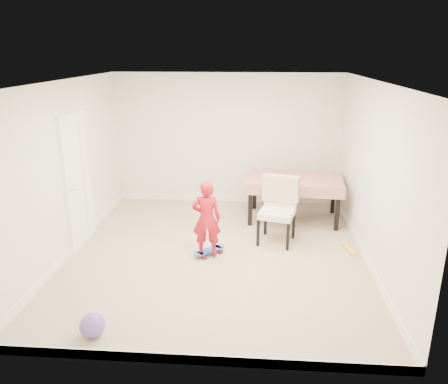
# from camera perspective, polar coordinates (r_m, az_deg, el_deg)

# --- Properties ---
(ground) EXTENTS (5.00, 5.00, 0.00)m
(ground) POSITION_cam_1_polar(r_m,az_deg,el_deg) (6.82, -0.98, -8.12)
(ground) COLOR tan
(ground) RESTS_ON ground
(ceiling) EXTENTS (4.50, 5.00, 0.04)m
(ceiling) POSITION_cam_1_polar(r_m,az_deg,el_deg) (6.13, -1.11, 14.07)
(ceiling) COLOR silver
(ceiling) RESTS_ON wall_back
(wall_back) EXTENTS (4.50, 0.04, 2.60)m
(wall_back) POSITION_cam_1_polar(r_m,az_deg,el_deg) (8.75, 0.48, 6.84)
(wall_back) COLOR silver
(wall_back) RESTS_ON ground
(wall_front) EXTENTS (4.50, 0.04, 2.60)m
(wall_front) POSITION_cam_1_polar(r_m,az_deg,el_deg) (4.03, -4.33, -7.07)
(wall_front) COLOR silver
(wall_front) RESTS_ON ground
(wall_left) EXTENTS (0.04, 5.00, 2.60)m
(wall_left) POSITION_cam_1_polar(r_m,az_deg,el_deg) (6.92, -19.78, 2.70)
(wall_left) COLOR silver
(wall_left) RESTS_ON ground
(wall_right) EXTENTS (0.04, 5.00, 2.60)m
(wall_right) POSITION_cam_1_polar(r_m,az_deg,el_deg) (6.53, 18.84, 1.93)
(wall_right) COLOR silver
(wall_right) RESTS_ON ground
(door) EXTENTS (0.11, 0.94, 2.11)m
(door) POSITION_cam_1_polar(r_m,az_deg,el_deg) (7.25, -18.57, 1.24)
(door) COLOR white
(door) RESTS_ON ground
(baseboard_back) EXTENTS (4.50, 0.02, 0.12)m
(baseboard_back) POSITION_cam_1_polar(r_m,az_deg,el_deg) (9.09, 0.46, -0.84)
(baseboard_back) COLOR white
(baseboard_back) RESTS_ON ground
(baseboard_front) EXTENTS (4.50, 0.02, 0.12)m
(baseboard_front) POSITION_cam_1_polar(r_m,az_deg,el_deg) (4.69, -3.97, -20.97)
(baseboard_front) COLOR white
(baseboard_front) RESTS_ON ground
(baseboard_left) EXTENTS (0.02, 5.00, 0.12)m
(baseboard_left) POSITION_cam_1_polar(r_m,az_deg,el_deg) (7.33, -18.83, -6.68)
(baseboard_left) COLOR white
(baseboard_left) RESTS_ON ground
(baseboard_right) EXTENTS (0.02, 5.00, 0.12)m
(baseboard_right) POSITION_cam_1_polar(r_m,az_deg,el_deg) (6.97, 17.88, -7.91)
(baseboard_right) COLOR white
(baseboard_right) RESTS_ON ground
(dining_table) EXTENTS (1.79, 1.21, 0.80)m
(dining_table) POSITION_cam_1_polar(r_m,az_deg,el_deg) (8.14, 9.06, -0.81)
(dining_table) COLOR red
(dining_table) RESTS_ON ground
(dining_chair) EXTENTS (0.74, 0.79, 1.08)m
(dining_chair) POSITION_cam_1_polar(r_m,az_deg,el_deg) (7.07, 6.93, -2.51)
(dining_chair) COLOR silver
(dining_chair) RESTS_ON ground
(skateboard) EXTENTS (0.55, 0.53, 0.08)m
(skateboard) POSITION_cam_1_polar(r_m,az_deg,el_deg) (6.79, -1.91, -7.85)
(skateboard) COLOR blue
(skateboard) RESTS_ON ground
(child) EXTENTS (0.44, 0.31, 1.17)m
(child) POSITION_cam_1_polar(r_m,az_deg,el_deg) (6.51, -2.29, -3.79)
(child) COLOR red
(child) RESTS_ON ground
(balloon) EXTENTS (0.28, 0.28, 0.28)m
(balloon) POSITION_cam_1_polar(r_m,az_deg,el_deg) (5.19, -16.83, -16.35)
(balloon) COLOR #6A4BB5
(balloon) RESTS_ON ground
(foam_toy) EXTENTS (0.19, 0.40, 0.06)m
(foam_toy) POSITION_cam_1_polar(r_m,az_deg,el_deg) (7.18, 16.03, -7.19)
(foam_toy) COLOR yellow
(foam_toy) RESTS_ON ground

